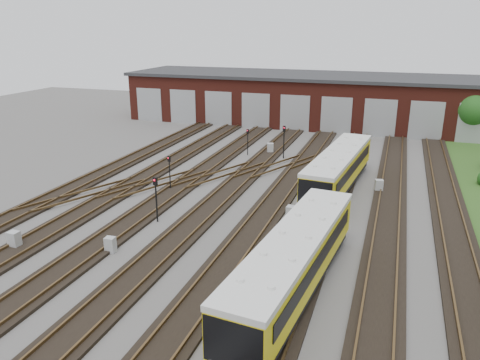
% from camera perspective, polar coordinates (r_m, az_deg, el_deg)
% --- Properties ---
extents(ground, '(120.00, 120.00, 0.00)m').
position_cam_1_polar(ground, '(26.97, -5.13, -9.11)').
color(ground, '#454340').
rests_on(ground, ground).
extents(track_network, '(30.40, 70.00, 0.33)m').
position_cam_1_polar(track_network, '(27.46, -4.96, -8.33)').
color(track_network, black).
rests_on(track_network, ground).
extents(maintenance_shed, '(51.00, 12.50, 6.35)m').
position_cam_1_polar(maintenance_shed, '(63.24, 9.70, 9.73)').
color(maintenance_shed, '#591E16').
rests_on(maintenance_shed, ground).
extents(metro_train, '(3.80, 45.76, 2.81)m').
position_cam_1_polar(metro_train, '(22.56, 6.61, -9.91)').
color(metro_train, black).
rests_on(metro_train, ground).
extents(signal_mast_0, '(0.25, 0.24, 2.79)m').
position_cam_1_polar(signal_mast_0, '(36.85, -8.59, 1.39)').
color(signal_mast_0, black).
rests_on(signal_mast_0, ground).
extents(signal_mast_1, '(0.28, 0.26, 3.10)m').
position_cam_1_polar(signal_mast_1, '(30.92, -10.21, -1.62)').
color(signal_mast_1, black).
rests_on(signal_mast_1, ground).
extents(signal_mast_2, '(0.24, 0.22, 2.64)m').
position_cam_1_polar(signal_mast_2, '(46.66, 0.94, 5.08)').
color(signal_mast_2, black).
rests_on(signal_mast_2, ground).
extents(signal_mast_3, '(0.30, 0.28, 3.23)m').
position_cam_1_polar(signal_mast_3, '(45.57, 5.38, 5.18)').
color(signal_mast_3, black).
rests_on(signal_mast_3, ground).
extents(relay_cabinet_0, '(0.64, 0.54, 1.04)m').
position_cam_1_polar(relay_cabinet_0, '(30.41, -25.80, -6.60)').
color(relay_cabinet_0, '#ABAEB0').
rests_on(relay_cabinet_0, ground).
extents(relay_cabinet_1, '(0.76, 0.69, 1.05)m').
position_cam_1_polar(relay_cabinet_1, '(47.66, 3.71, 3.88)').
color(relay_cabinet_1, '#ABAEB0').
rests_on(relay_cabinet_1, ground).
extents(relay_cabinet_2, '(0.59, 0.50, 0.93)m').
position_cam_1_polar(relay_cabinet_2, '(27.98, -15.52, -7.63)').
color(relay_cabinet_2, '#ABAEB0').
rests_on(relay_cabinet_2, ground).
extents(relay_cabinet_3, '(0.68, 0.60, 0.99)m').
position_cam_1_polar(relay_cabinet_3, '(38.02, 16.57, -0.69)').
color(relay_cabinet_3, '#ABAEB0').
rests_on(relay_cabinet_3, ground).
extents(relay_cabinet_4, '(0.74, 0.64, 1.12)m').
position_cam_1_polar(relay_cabinet_4, '(31.06, 6.32, -4.18)').
color(relay_cabinet_4, '#ABAEB0').
rests_on(relay_cabinet_4, ground).
extents(tree_0, '(3.86, 3.86, 6.40)m').
position_cam_1_polar(tree_0, '(57.92, 26.63, 8.20)').
color(tree_0, '#392319').
rests_on(tree_0, ground).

